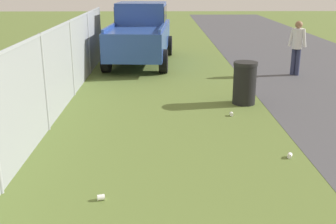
# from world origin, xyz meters

# --- Properties ---
(pickup_truck) EXTENTS (5.08, 2.38, 2.09)m
(pickup_truck) POSITION_xyz_m (14.79, 1.54, 1.10)
(pickup_truck) COLOR #284793
(pickup_truck) RESTS_ON ground
(trash_bin) EXTENTS (0.57, 0.57, 1.02)m
(trash_bin) POSITION_xyz_m (9.41, -1.18, 0.52)
(trash_bin) COLOR black
(trash_bin) RESTS_ON ground
(pedestrian) EXTENTS (0.31, 0.51, 1.68)m
(pedestrian) POSITION_xyz_m (12.52, -3.39, 0.97)
(pedestrian) COLOR #2D3351
(pedestrian) RESTS_ON ground
(fence_section) EXTENTS (15.68, 0.07, 1.92)m
(fence_section) POSITION_xyz_m (7.66, 3.09, 1.03)
(fence_section) COLOR #9EA3A8
(fence_section) RESTS_ON ground
(litter_cup_midfield_b) EXTENTS (0.10, 0.12, 0.08)m
(litter_cup_midfield_b) POSITION_xyz_m (4.84, 1.66, 0.04)
(litter_cup_midfield_b) COLOR white
(litter_cup_midfield_b) RESTS_ON ground
(litter_cup_near_hydrant) EXTENTS (0.12, 0.11, 0.08)m
(litter_cup_near_hydrant) POSITION_xyz_m (6.19, -1.34, 0.04)
(litter_cup_near_hydrant) COLOR white
(litter_cup_near_hydrant) RESTS_ON ground
(litter_cup_far_scatter) EXTENTS (0.10, 0.08, 0.08)m
(litter_cup_far_scatter) POSITION_xyz_m (8.46, -0.73, 0.04)
(litter_cup_far_scatter) COLOR white
(litter_cup_far_scatter) RESTS_ON ground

